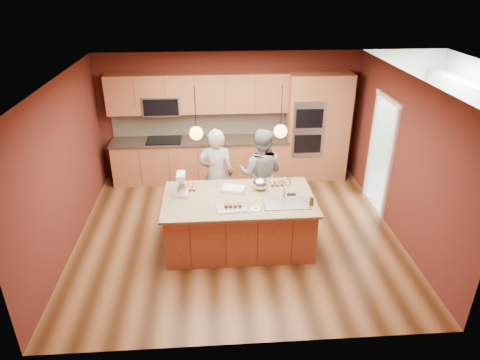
{
  "coord_description": "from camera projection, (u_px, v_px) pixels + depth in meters",
  "views": [
    {
      "loc": [
        -0.4,
        -6.34,
        4.17
      ],
      "look_at": [
        0.04,
        -0.1,
        1.08
      ],
      "focal_mm": 32.0,
      "sensor_mm": 36.0,
      "label": 1
    }
  ],
  "objects": [
    {
      "name": "cooling_rack",
      "position": [
        231.0,
        207.0,
        6.54
      ],
      "size": [
        0.49,
        0.38,
        0.02
      ],
      "primitive_type": "cube",
      "rotation": [
        0.0,
        0.0,
        0.12
      ],
      "color": "#A2A5A8",
      "rests_on": "island"
    },
    {
      "name": "wall_back",
      "position": [
        230.0,
        116.0,
        9.18
      ],
      "size": [
        5.5,
        0.0,
        5.5
      ],
      "primitive_type": "plane",
      "rotation": [
        1.57,
        0.0,
        0.0
      ],
      "color": "#521F17",
      "rests_on": "ground"
    },
    {
      "name": "wall_right",
      "position": [
        401.0,
        158.0,
        7.12
      ],
      "size": [
        0.0,
        5.0,
        5.0
      ],
      "primitive_type": "plane",
      "rotation": [
        1.57,
        0.0,
        -1.57
      ],
      "color": "#521F17",
      "rests_on": "ground"
    },
    {
      "name": "ceiling",
      "position": [
        237.0,
        80.0,
        6.35
      ],
      "size": [
        5.5,
        5.5,
        0.0
      ],
      "primitive_type": "plane",
      "rotation": [
        3.14,
        0.0,
        0.0
      ],
      "color": "white",
      "rests_on": "ground"
    },
    {
      "name": "cabinet_run",
      "position": [
        198.0,
        137.0,
        9.08
      ],
      "size": [
        3.74,
        0.64,
        2.3
      ],
      "color": "brown",
      "rests_on": "floor"
    },
    {
      "name": "pendant_right",
      "position": [
        281.0,
        131.0,
        6.39
      ],
      "size": [
        0.2,
        0.2,
        0.8
      ],
      "color": "black",
      "rests_on": "ceiling"
    },
    {
      "name": "mixing_bowl",
      "position": [
        260.0,
        184.0,
        7.06
      ],
      "size": [
        0.26,
        0.26,
        0.22
      ],
      "primitive_type": "ellipsoid",
      "color": "#B5B7BB",
      "rests_on": "island"
    },
    {
      "name": "pendant_left",
      "position": [
        196.0,
        133.0,
        6.31
      ],
      "size": [
        0.2,
        0.2,
        0.8
      ],
      "color": "black",
      "rests_on": "ceiling"
    },
    {
      "name": "plate",
      "position": [
        255.0,
        209.0,
        6.5
      ],
      "size": [
        0.17,
        0.17,
        0.01
      ],
      "primitive_type": "cylinder",
      "color": "silver",
      "rests_on": "island"
    },
    {
      "name": "dryer",
      "position": [
        433.0,
        162.0,
        8.98
      ],
      "size": [
        0.85,
        0.86,
        1.08
      ],
      "primitive_type": "cube",
      "rotation": [
        0.0,
        0.0,
        0.31
      ],
      "color": "silver",
      "rests_on": "floor"
    },
    {
      "name": "wall_front",
      "position": [
        251.0,
        254.0,
        4.71
      ],
      "size": [
        5.5,
        0.0,
        5.5
      ],
      "primitive_type": "plane",
      "rotation": [
        -1.57,
        0.0,
        0.0
      ],
      "color": "#521F17",
      "rests_on": "ground"
    },
    {
      "name": "oven_column",
      "position": [
        317.0,
        127.0,
        9.12
      ],
      "size": [
        1.3,
        0.62,
        2.3
      ],
      "color": "brown",
      "rests_on": "floor"
    },
    {
      "name": "cupcakes_right",
      "position": [
        279.0,
        183.0,
        7.25
      ],
      "size": [
        0.28,
        0.21,
        0.06
      ],
      "primitive_type": null,
      "color": "#DC904F",
      "rests_on": "island"
    },
    {
      "name": "floor",
      "position": [
        237.0,
        233.0,
        7.54
      ],
      "size": [
        5.5,
        5.5,
        0.0
      ],
      "primitive_type": "plane",
      "color": "#412410",
      "rests_on": "ground"
    },
    {
      "name": "washer",
      "position": [
        449.0,
        177.0,
        8.36
      ],
      "size": [
        0.79,
        0.81,
        1.04
      ],
      "primitive_type": "cube",
      "rotation": [
        0.0,
        0.0,
        0.25
      ],
      "color": "silver",
      "rests_on": "floor"
    },
    {
      "name": "laundry_room",
      "position": [
        463.0,
        101.0,
        8.03
      ],
      "size": [
        2.6,
        2.7,
        2.7
      ],
      "color": "silver",
      "rests_on": "ground"
    },
    {
      "name": "stand_mixer",
      "position": [
        182.0,
        186.0,
        6.86
      ],
      "size": [
        0.2,
        0.28,
        0.38
      ],
      "rotation": [
        0.0,
        0.0,
        -0.02
      ],
      "color": "silver",
      "rests_on": "island"
    },
    {
      "name": "doorway_trim",
      "position": [
        380.0,
        156.0,
        7.97
      ],
      "size": [
        0.08,
        1.11,
        2.2
      ],
      "primitive_type": null,
      "color": "white",
      "rests_on": "wall_right"
    },
    {
      "name": "sheet_cake",
      "position": [
        233.0,
        189.0,
        7.08
      ],
      "size": [
        0.48,
        0.41,
        0.05
      ],
      "rotation": [
        0.0,
        0.0,
        -0.29
      ],
      "color": "silver",
      "rests_on": "island"
    },
    {
      "name": "person_right",
      "position": [
        261.0,
        174.0,
        7.71
      ],
      "size": [
        0.98,
        0.85,
        1.71
      ],
      "primitive_type": "imported",
      "rotation": [
        0.0,
        0.0,
        2.87
      ],
      "color": "gray",
      "rests_on": "floor"
    },
    {
      "name": "tumbler",
      "position": [
        311.0,
        201.0,
        6.6
      ],
      "size": [
        0.07,
        0.07,
        0.13
      ],
      "primitive_type": "cylinder",
      "color": "#352812",
      "rests_on": "island"
    },
    {
      "name": "person_left",
      "position": [
        216.0,
        175.0,
        7.66
      ],
      "size": [
        0.65,
        0.44,
        1.73
      ],
      "primitive_type": "imported",
      "rotation": [
        0.0,
        0.0,
        3.11
      ],
      "color": "black",
      "rests_on": "floor"
    },
    {
      "name": "cupcakes_rack",
      "position": [
        233.0,
        204.0,
        6.54
      ],
      "size": [
        0.28,
        0.14,
        0.06
      ],
      "primitive_type": null,
      "color": "#DC904F",
      "rests_on": "island"
    },
    {
      "name": "wall_left",
      "position": [
        64.0,
        168.0,
        6.77
      ],
      "size": [
        0.0,
        5.0,
        5.0
      ],
      "primitive_type": "plane",
      "rotation": [
        1.57,
        0.0,
        1.57
      ],
      "color": "#521F17",
      "rests_on": "ground"
    },
    {
      "name": "phone",
      "position": [
        291.0,
        194.0,
        6.93
      ],
      "size": [
        0.15,
        0.09,
        0.01
      ],
      "primitive_type": "cube",
      "rotation": [
        0.0,
        0.0,
        0.06
      ],
      "color": "black",
      "rests_on": "island"
    },
    {
      "name": "cupcakes_left",
      "position": [
        188.0,
        187.0,
        7.12
      ],
      "size": [
        0.28,
        0.28,
        0.06
      ],
      "primitive_type": null,
      "color": "#DC904F",
      "rests_on": "island"
    },
    {
      "name": "island",
      "position": [
        240.0,
        221.0,
        7.03
      ],
      "size": [
        2.42,
        1.36,
        1.27
      ],
      "color": "brown",
      "rests_on": "floor"
    }
  ]
}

